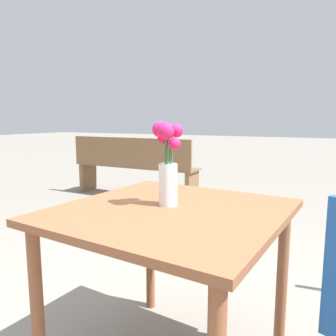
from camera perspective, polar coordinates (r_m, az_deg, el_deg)
The scene contains 3 objects.
table_front at distance 1.36m, azimuth 0.50°, elevation -11.23°, with size 0.94×0.95×0.74m.
flower_vase at distance 1.34m, azimuth -0.07°, elevation 0.33°, with size 0.12×0.14×0.35m.
bench_middle at distance 4.60m, azimuth -6.24°, elevation 0.64°, with size 1.89×0.41×0.85m.
Camera 1 is at (0.56, -1.16, 1.10)m, focal length 35.00 mm.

